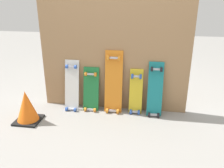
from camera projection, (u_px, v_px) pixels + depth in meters
name	position (u px, v px, depth m)	size (l,w,h in m)	color
ground_plane	(113.00, 109.00, 3.31)	(12.00, 12.00, 0.00)	gray
plywood_wall_panel	(114.00, 47.00, 3.06)	(1.94, 0.04, 1.70)	#99724C
skateboard_white	(72.00, 88.00, 3.24)	(0.19, 0.22, 0.74)	silver
skateboard_green	(91.00, 92.00, 3.23)	(0.21, 0.19, 0.65)	#1E7238
skateboard_orange	(113.00, 85.00, 3.14)	(0.23, 0.20, 0.88)	orange
skateboard_yellow	(136.00, 94.00, 3.15)	(0.17, 0.18, 0.65)	gold
skateboard_teal	(155.00, 92.00, 3.07)	(0.19, 0.21, 0.76)	#197A7F
traffic_cone	(27.00, 107.00, 2.94)	(0.30, 0.30, 0.40)	black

